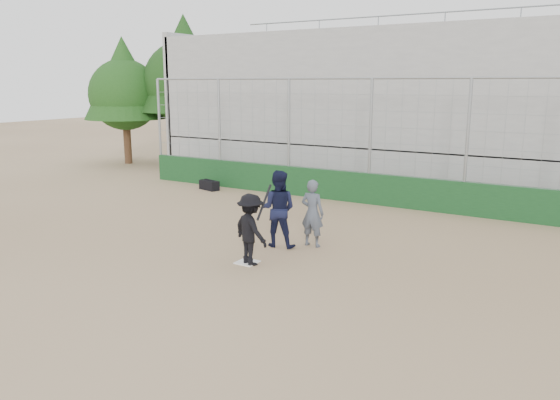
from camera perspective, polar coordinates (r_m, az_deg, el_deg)
The scene contains 10 objects.
ground at distance 12.05m, azimuth -3.44°, elevation -6.56°, with size 90.00×90.00×0.00m, color brown.
home_plate at distance 12.05m, azimuth -3.45°, elevation -6.51°, with size 0.44×0.44×0.02m, color white.
backstop at distance 17.87m, azimuth 9.28°, elevation 2.64°, with size 18.10×0.25×4.04m.
bleachers at distance 22.33m, azimuth 14.24°, elevation 9.38°, with size 20.25×6.70×6.98m.
tree_left at distance 26.87m, azimuth -9.91°, elevation 13.11°, with size 4.48×4.48×7.00m.
tree_right at distance 27.50m, azimuth -15.98°, elevation 11.49°, with size 3.84×3.84×6.00m.
batter_at_plate at distance 11.73m, azimuth -3.08°, elevation -3.10°, with size 1.15×0.92×1.74m.
catcher_crouched at distance 13.01m, azimuth -0.21°, elevation -2.26°, with size 1.01×0.85×1.24m.
umpire at distance 13.07m, azimuth 3.40°, elevation -1.72°, with size 0.59×0.39×1.47m, color #464D59.
equipment_bag at distance 20.23m, azimuth -7.40°, elevation 1.56°, with size 0.87×0.55×0.39m.
Camera 1 is at (6.47, -9.40, 3.87)m, focal length 35.00 mm.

